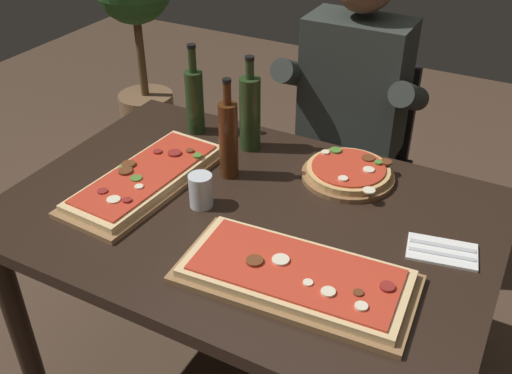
{
  "coord_description": "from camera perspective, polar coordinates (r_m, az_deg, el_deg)",
  "views": [
    {
      "loc": [
        0.67,
        -1.21,
        1.73
      ],
      "look_at": [
        0.0,
        0.05,
        0.79
      ],
      "focal_mm": 41.04,
      "sensor_mm": 36.0,
      "label": 1
    }
  ],
  "objects": [
    {
      "name": "diner_chair",
      "position": [
        2.49,
        9.47,
        3.0
      ],
      "size": [
        0.44,
        0.44,
        0.87
      ],
      "color": "black",
      "rests_on": "ground_plane"
    },
    {
      "name": "seated_diner",
      "position": [
        2.27,
        9.01,
        7.23
      ],
      "size": [
        0.53,
        0.41,
        1.33
      ],
      "color": "#23232D",
      "rests_on": "ground_plane"
    },
    {
      "name": "pizza_rectangular_left",
      "position": [
        1.83,
        -10.59,
        0.88
      ],
      "size": [
        0.27,
        0.59,
        0.05
      ],
      "color": "olive",
      "rests_on": "dining_table"
    },
    {
      "name": "tumbler_near_camera",
      "position": [
        1.7,
        -5.39,
        -0.52
      ],
      "size": [
        0.07,
        0.07,
        0.1
      ],
      "color": "silver",
      "rests_on": "dining_table"
    },
    {
      "name": "vinegar_bottle_green",
      "position": [
        1.94,
        -0.59,
        7.31
      ],
      "size": [
        0.07,
        0.07,
        0.33
      ],
      "color": "#233819",
      "rests_on": "dining_table"
    },
    {
      "name": "oil_bottle_amber",
      "position": [
        1.79,
        -2.7,
        4.76
      ],
      "size": [
        0.06,
        0.06,
        0.33
      ],
      "color": "#47230F",
      "rests_on": "dining_table"
    },
    {
      "name": "dining_table",
      "position": [
        1.75,
        -0.77,
        -4.76
      ],
      "size": [
        1.4,
        0.96,
        0.74
      ],
      "color": "black",
      "rests_on": "ground_plane"
    },
    {
      "name": "pizza_rectangular_front",
      "position": [
        1.45,
        3.89,
        -8.62
      ],
      "size": [
        0.6,
        0.31,
        0.05
      ],
      "color": "olive",
      "rests_on": "dining_table"
    },
    {
      "name": "wine_bottle_dark",
      "position": [
        2.06,
        -6.0,
        8.5
      ],
      "size": [
        0.06,
        0.06,
        0.32
      ],
      "color": "#233819",
      "rests_on": "dining_table"
    },
    {
      "name": "napkin_cutlery_set",
      "position": [
        1.62,
        17.67,
        -6.01
      ],
      "size": [
        0.2,
        0.14,
        0.01
      ],
      "color": "white",
      "rests_on": "dining_table"
    },
    {
      "name": "potted_plant_corner",
      "position": [
        3.32,
        -11.38,
        14.39
      ],
      "size": [
        0.4,
        0.4,
        1.14
      ],
      "color": "#846042",
      "rests_on": "ground_plane"
    },
    {
      "name": "pizza_round_far",
      "position": [
        1.85,
        8.98,
        1.4
      ],
      "size": [
        0.29,
        0.29,
        0.05
      ],
      "color": "brown",
      "rests_on": "dining_table"
    }
  ]
}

